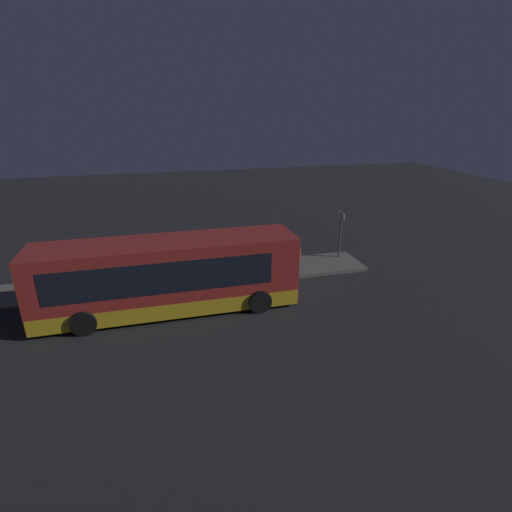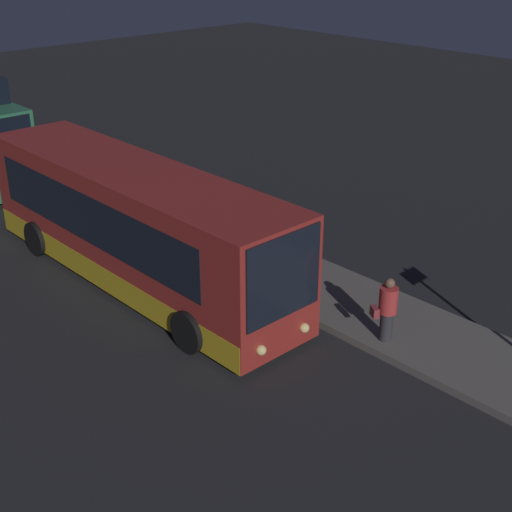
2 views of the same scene
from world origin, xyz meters
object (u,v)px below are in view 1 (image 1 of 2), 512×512
sign_post (340,230)px  passenger_boarding (174,260)px  passenger_with_bags (233,256)px  passenger_waiting (297,257)px  suitcase (173,274)px  bus_lead (167,277)px

sign_post → passenger_boarding: bearing=-177.9°
passenger_with_bags → sign_post: (6.55, 0.69, 0.74)m
passenger_waiting → passenger_with_bags: size_ratio=0.91×
passenger_with_bags → sign_post: sign_post is taller
suitcase → sign_post: sign_post is taller
bus_lead → passenger_boarding: bus_lead is taller
passenger_boarding → suitcase: passenger_boarding is taller
passenger_waiting → bus_lead: bearing=48.6°
suitcase → passenger_boarding: bearing=74.2°
bus_lead → passenger_waiting: bearing=18.1°
suitcase → sign_post: size_ratio=0.31×
passenger_boarding → passenger_waiting: (6.40, -1.20, -0.02)m
bus_lead → suitcase: bearing=83.2°
bus_lead → suitcase: (0.35, 2.96, -1.15)m
passenger_with_bags → passenger_waiting: bearing=138.5°
bus_lead → suitcase: bus_lead is taller
passenger_with_bags → sign_post: size_ratio=0.64×
sign_post → suitcase: bearing=-175.1°
passenger_waiting → passenger_boarding: bearing=19.9°
bus_lead → sign_post: (10.16, 3.80, 0.23)m
passenger_waiting → sign_post: size_ratio=0.58×
suitcase → sign_post: bearing=4.9°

